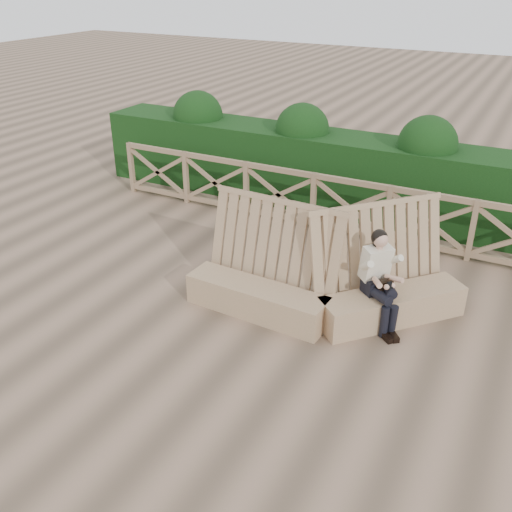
% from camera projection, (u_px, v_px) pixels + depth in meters
% --- Properties ---
extents(ground, '(60.00, 60.00, 0.00)m').
position_uv_depth(ground, '(261.00, 330.00, 7.87)').
color(ground, brown).
rests_on(ground, ground).
extents(bench, '(3.71, 2.14, 1.58)m').
position_uv_depth(bench, '(324.00, 289.00, 8.07)').
color(bench, '#937954').
rests_on(bench, ground).
extents(woman, '(0.78, 0.77, 1.38)m').
position_uv_depth(woman, '(380.00, 276.00, 7.71)').
color(woman, black).
rests_on(woman, ground).
extents(guardrail, '(10.10, 0.09, 1.10)m').
position_uv_depth(guardrail, '(349.00, 208.00, 10.37)').
color(guardrail, '#80684A').
rests_on(guardrail, ground).
extents(hedge, '(12.00, 1.20, 1.50)m').
position_uv_depth(hedge, '(370.00, 178.00, 11.22)').
color(hedge, black).
rests_on(hedge, ground).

